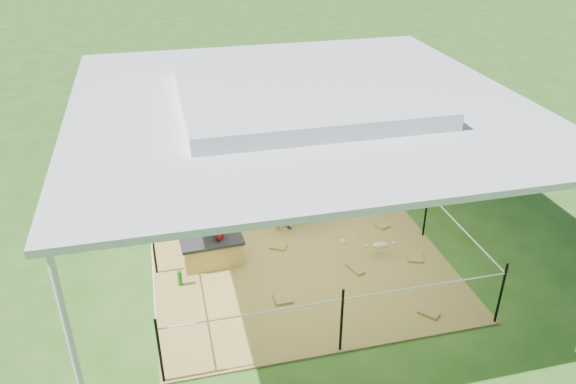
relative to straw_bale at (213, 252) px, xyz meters
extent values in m
plane|color=#2D5919|center=(1.37, -0.05, -0.23)|extent=(90.00, 90.00, 0.00)
cube|color=brown|center=(1.37, -0.05, -0.22)|extent=(4.60, 4.60, 0.03)
cylinder|color=silver|center=(-1.63, 2.95, 1.07)|extent=(0.07, 0.07, 2.60)
cylinder|color=silver|center=(4.37, 2.95, 1.07)|extent=(0.07, 0.07, 2.60)
cylinder|color=silver|center=(-1.63, -3.05, 1.07)|extent=(0.07, 0.07, 2.60)
cube|color=white|center=(1.37, -0.05, 2.41)|extent=(6.30, 6.30, 0.08)
cube|color=white|center=(1.37, -0.05, 2.56)|extent=(3.30, 3.30, 0.22)
cylinder|color=black|center=(-0.88, 2.20, 0.27)|extent=(0.04, 0.04, 1.00)
cylinder|color=black|center=(1.37, 2.20, 0.27)|extent=(0.04, 0.04, 1.00)
cylinder|color=black|center=(3.62, 2.20, 0.27)|extent=(0.04, 0.04, 1.00)
cylinder|color=black|center=(-0.88, -0.05, 0.27)|extent=(0.04, 0.04, 1.00)
cylinder|color=black|center=(3.62, -0.05, 0.27)|extent=(0.04, 0.04, 1.00)
cylinder|color=black|center=(-0.88, -2.30, 0.27)|extent=(0.04, 0.04, 1.00)
cylinder|color=black|center=(1.37, -2.30, 0.27)|extent=(0.04, 0.04, 1.00)
cylinder|color=black|center=(3.62, -2.30, 0.27)|extent=(0.04, 0.04, 1.00)
cylinder|color=white|center=(1.37, 2.20, 0.62)|extent=(4.50, 0.02, 0.02)
cylinder|color=white|center=(1.37, -2.30, 0.62)|extent=(4.50, 0.02, 0.02)
cylinder|color=white|center=(3.62, -0.05, 0.62)|extent=(0.02, 4.50, 0.02)
cylinder|color=white|center=(-0.88, -0.05, 0.62)|extent=(0.02, 4.50, 0.02)
cube|color=#B68F42|center=(0.00, 0.00, 0.00)|extent=(0.93, 0.50, 0.41)
cube|color=black|center=(0.00, 0.00, 0.23)|extent=(1.00, 0.56, 0.05)
imported|color=red|center=(0.10, 0.00, 0.75)|extent=(0.28, 0.41, 1.09)
cylinder|color=#186B17|center=(-0.55, -0.45, -0.08)|extent=(0.07, 0.07, 0.25)
imported|color=#47474C|center=(1.68, 0.77, 0.23)|extent=(1.12, 0.84, 0.86)
cylinder|color=pink|center=(1.68, 0.77, 0.72)|extent=(0.27, 0.27, 0.12)
cylinder|color=blue|center=(5.16, 6.47, 0.18)|extent=(0.55, 0.55, 0.83)
cube|color=brown|center=(3.41, 7.94, 0.11)|extent=(1.98, 1.78, 0.68)
cube|color=#52321C|center=(6.68, 9.02, 0.10)|extent=(1.81, 1.47, 0.67)
imported|color=#2D65AC|center=(4.12, 7.46, 0.30)|extent=(0.56, 0.46, 1.07)
camera|label=1|loc=(-0.58, -7.41, 5.08)|focal=35.00mm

